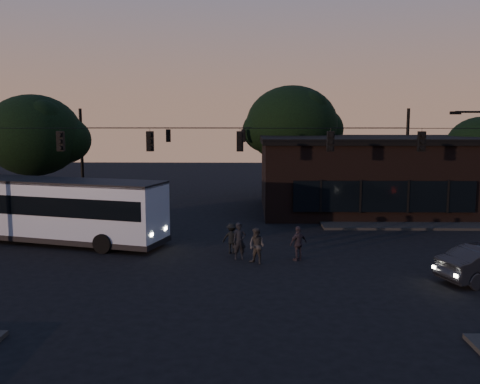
{
  "coord_description": "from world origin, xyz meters",
  "views": [
    {
      "loc": [
        0.46,
        -22.7,
        6.63
      ],
      "look_at": [
        0.0,
        4.0,
        3.0
      ],
      "focal_mm": 40.0,
      "sensor_mm": 36.0,
      "label": 1
    }
  ],
  "objects_px": {
    "pedestrian_d": "(232,238)",
    "building": "(367,174)",
    "pedestrian_a": "(239,241)",
    "pedestrian_b": "(257,246)",
    "pedestrian_c": "(298,243)",
    "bus": "(56,207)"
  },
  "relations": [
    {
      "from": "pedestrian_a",
      "to": "pedestrian_c",
      "type": "xyz_separation_m",
      "value": [
        2.79,
        -0.19,
        -0.06
      ]
    },
    {
      "from": "pedestrian_c",
      "to": "pedestrian_d",
      "type": "distance_m",
      "value": 3.46
    },
    {
      "from": "building",
      "to": "pedestrian_b",
      "type": "distance_m",
      "value": 16.8
    },
    {
      "from": "pedestrian_b",
      "to": "pedestrian_c",
      "type": "distance_m",
      "value": 2.06
    },
    {
      "from": "building",
      "to": "pedestrian_b",
      "type": "bearing_deg",
      "value": -119.34
    },
    {
      "from": "bus",
      "to": "pedestrian_a",
      "type": "height_order",
      "value": "bus"
    },
    {
      "from": "building",
      "to": "pedestrian_d",
      "type": "height_order",
      "value": "building"
    },
    {
      "from": "bus",
      "to": "pedestrian_a",
      "type": "distance_m",
      "value": 10.55
    },
    {
      "from": "building",
      "to": "pedestrian_c",
      "type": "height_order",
      "value": "building"
    },
    {
      "from": "bus",
      "to": "pedestrian_c",
      "type": "bearing_deg",
      "value": 0.81
    },
    {
      "from": "pedestrian_a",
      "to": "pedestrian_d",
      "type": "bearing_deg",
      "value": 96.08
    },
    {
      "from": "pedestrian_a",
      "to": "pedestrian_b",
      "type": "distance_m",
      "value": 1.12
    },
    {
      "from": "pedestrian_d",
      "to": "bus",
      "type": "bearing_deg",
      "value": 2.61
    },
    {
      "from": "pedestrian_b",
      "to": "pedestrian_d",
      "type": "relative_size",
      "value": 1.09
    },
    {
      "from": "pedestrian_a",
      "to": "bus",
      "type": "bearing_deg",
      "value": 148.74
    },
    {
      "from": "pedestrian_b",
      "to": "pedestrian_c",
      "type": "xyz_separation_m",
      "value": [
        1.97,
        0.58,
        -0.01
      ]
    },
    {
      "from": "pedestrian_a",
      "to": "pedestrian_b",
      "type": "xyz_separation_m",
      "value": [
        0.81,
        -0.77,
        -0.05
      ]
    },
    {
      "from": "building",
      "to": "pedestrian_c",
      "type": "relative_size",
      "value": 9.29
    },
    {
      "from": "pedestrian_d",
      "to": "building",
      "type": "bearing_deg",
      "value": -111.28
    },
    {
      "from": "pedestrian_a",
      "to": "pedestrian_d",
      "type": "height_order",
      "value": "pedestrian_a"
    },
    {
      "from": "pedestrian_d",
      "to": "pedestrian_a",
      "type": "bearing_deg",
      "value": 124.2
    },
    {
      "from": "pedestrian_a",
      "to": "pedestrian_c",
      "type": "relative_size",
      "value": 1.07
    }
  ]
}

